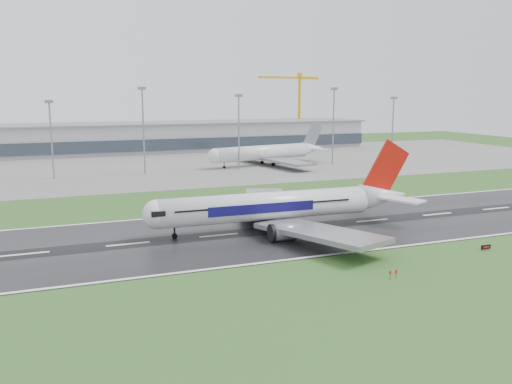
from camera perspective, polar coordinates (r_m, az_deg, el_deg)
name	(u,v)px	position (r m, az deg, el deg)	size (l,w,h in m)	color
ground	(300,228)	(126.62, 4.72, -3.85)	(520.00, 520.00, 0.00)	#28501D
runway	(300,228)	(126.61, 4.72, -3.83)	(400.00, 45.00, 0.10)	black
apron	(181,164)	(243.54, -8.03, 3.01)	(400.00, 130.00, 0.08)	slate
terminal	(157,137)	(301.29, -10.62, 5.77)	(240.00, 36.00, 15.00)	#9799A2
main_airliner	(285,188)	(123.16, 3.11, 0.41)	(65.47, 62.36, 19.33)	silver
parked_airliner	(267,145)	(236.68, 1.16, 5.10)	(61.59, 57.35, 18.05)	silver
tower_crane	(299,108)	(343.99, 4.67, 8.92)	(44.84, 2.45, 44.26)	#DFA10C
runway_sign	(486,247)	(118.29, 23.43, -5.47)	(2.30, 0.26, 1.04)	black
floodmast_1	(52,141)	(211.33, -21.07, 5.08)	(0.64, 0.64, 27.92)	gray
floodmast_2	(144,132)	(213.68, -11.97, 6.27)	(0.64, 0.64, 32.84)	gray
floodmast_3	(239,133)	(223.27, -1.85, 6.29)	(0.64, 0.64, 29.99)	gray
floodmast_4	(333,128)	(241.33, 8.28, 6.85)	(0.64, 0.64, 32.93)	gray
floodmast_5	(392,131)	(258.14, 14.42, 6.41)	(0.64, 0.64, 28.84)	gray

